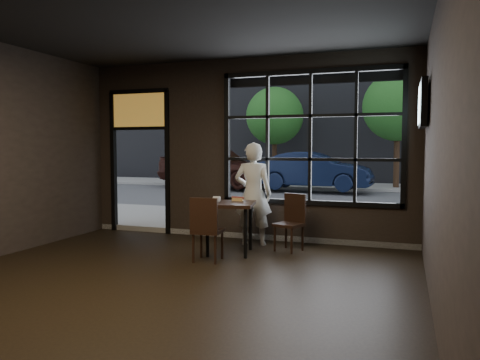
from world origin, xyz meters
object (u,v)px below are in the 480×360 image
at_px(cafe_table, 230,228).
at_px(navy_car, 314,171).
at_px(chair_near, 208,229).
at_px(man, 253,194).

height_order(cafe_table, navy_car, navy_car).
bearing_deg(chair_near, man, -106.43).
height_order(cafe_table, man, man).
bearing_deg(cafe_table, man, 67.88).
distance_m(cafe_table, man, 0.87).
bearing_deg(man, navy_car, -94.77).
xyz_separation_m(chair_near, navy_car, (-0.46, 10.75, 0.32)).
relative_size(cafe_table, navy_car, 0.19).
xyz_separation_m(cafe_table, man, (0.15, 0.72, 0.46)).
xyz_separation_m(cafe_table, navy_car, (-0.58, 10.20, 0.39)).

